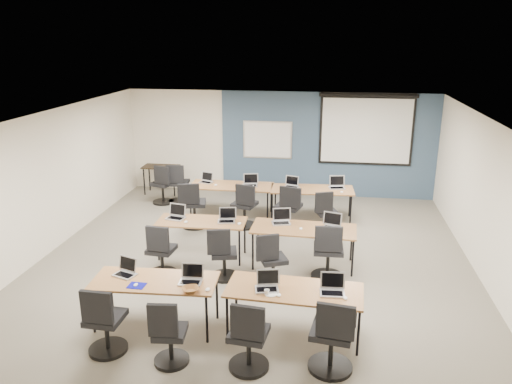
% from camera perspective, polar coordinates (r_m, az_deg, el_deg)
% --- Properties ---
extents(floor, '(8.00, 9.00, 0.02)m').
position_cam_1_polar(floor, '(9.30, -0.41, -8.37)').
color(floor, '#6B6354').
rests_on(floor, ground).
extents(ceiling, '(8.00, 9.00, 0.02)m').
position_cam_1_polar(ceiling, '(8.47, -0.44, 8.30)').
color(ceiling, white).
rests_on(ceiling, ground).
extents(wall_back, '(8.00, 0.04, 2.70)m').
position_cam_1_polar(wall_back, '(13.11, 2.66, 5.56)').
color(wall_back, beige).
rests_on(wall_back, ground).
extents(wall_front, '(8.00, 0.04, 2.70)m').
position_cam_1_polar(wall_front, '(4.81, -9.20, -16.91)').
color(wall_front, beige).
rests_on(wall_front, ground).
extents(wall_left, '(0.04, 9.00, 2.70)m').
position_cam_1_polar(wall_left, '(10.19, -23.24, 0.64)').
color(wall_left, beige).
rests_on(wall_left, ground).
extents(wall_right, '(0.04, 9.00, 2.70)m').
position_cam_1_polar(wall_right, '(9.10, 25.32, -1.54)').
color(wall_right, beige).
rests_on(wall_right, ground).
extents(blue_accent_panel, '(5.50, 0.04, 2.70)m').
position_cam_1_polar(blue_accent_panel, '(13.02, 8.15, 5.32)').
color(blue_accent_panel, '#3D5977').
rests_on(blue_accent_panel, wall_back).
extents(whiteboard, '(1.28, 0.03, 0.98)m').
position_cam_1_polar(whiteboard, '(13.05, 1.32, 5.97)').
color(whiteboard, silver).
rests_on(whiteboard, wall_back).
extents(projector_screen, '(2.40, 0.10, 1.82)m').
position_cam_1_polar(projector_screen, '(12.88, 12.51, 7.38)').
color(projector_screen, black).
rests_on(projector_screen, wall_back).
extents(training_table_front_left, '(1.77, 0.74, 0.73)m').
position_cam_1_polar(training_table_front_left, '(7.36, -11.49, -10.15)').
color(training_table_front_left, brown).
rests_on(training_table_front_left, floor).
extents(training_table_front_right, '(1.87, 0.78, 0.73)m').
position_cam_1_polar(training_table_front_right, '(7.00, 4.38, -11.33)').
color(training_table_front_right, '#A36E3B').
rests_on(training_table_front_right, floor).
extents(training_table_mid_left, '(1.66, 0.69, 0.73)m').
position_cam_1_polar(training_table_mid_left, '(9.43, -6.24, -3.57)').
color(training_table_mid_left, brown).
rests_on(training_table_mid_left, floor).
extents(training_table_mid_right, '(1.88, 0.78, 0.73)m').
position_cam_1_polar(training_table_mid_right, '(9.08, 5.47, -4.37)').
color(training_table_mid_right, brown).
rests_on(training_table_mid_right, floor).
extents(training_table_back_left, '(1.91, 0.80, 0.73)m').
position_cam_1_polar(training_table_back_left, '(11.60, -2.85, 0.60)').
color(training_table_back_left, '#A05D32').
rests_on(training_table_back_left, floor).
extents(training_table_back_right, '(1.86, 0.78, 0.73)m').
position_cam_1_polar(training_table_back_right, '(11.37, 6.42, 0.15)').
color(training_table_back_right, '#955626').
rests_on(training_table_back_right, floor).
extents(laptop_0, '(0.31, 0.26, 0.24)m').
position_cam_1_polar(laptop_0, '(7.57, -14.66, -8.67)').
color(laptop_0, silver).
rests_on(laptop_0, training_table_front_left).
extents(mouse_0, '(0.07, 0.10, 0.03)m').
position_cam_1_polar(mouse_0, '(7.24, -13.58, -10.28)').
color(mouse_0, white).
rests_on(mouse_0, training_table_front_left).
extents(task_chair_0, '(0.52, 0.52, 1.00)m').
position_cam_1_polar(task_chair_0, '(7.06, -16.95, -14.42)').
color(task_chair_0, black).
rests_on(task_chair_0, floor).
extents(laptop_1, '(0.31, 0.27, 0.24)m').
position_cam_1_polar(laptop_1, '(7.19, -7.42, -9.67)').
color(laptop_1, silver).
rests_on(laptop_1, training_table_front_left).
extents(mouse_1, '(0.07, 0.10, 0.03)m').
position_cam_1_polar(mouse_1, '(6.95, -5.55, -11.03)').
color(mouse_1, white).
rests_on(mouse_1, training_table_front_left).
extents(task_chair_1, '(0.46, 0.46, 0.95)m').
position_cam_1_polar(task_chair_1, '(6.67, -9.95, -16.13)').
color(task_chair_1, black).
rests_on(task_chair_1, floor).
extents(laptop_2, '(0.32, 0.27, 0.24)m').
position_cam_1_polar(laptop_2, '(6.95, 1.30, -10.51)').
color(laptop_2, '#B2B2B2').
rests_on(laptop_2, training_table_front_right).
extents(mouse_2, '(0.07, 0.10, 0.03)m').
position_cam_1_polar(mouse_2, '(6.80, 2.63, -11.69)').
color(mouse_2, white).
rests_on(mouse_2, training_table_front_right).
extents(task_chair_2, '(0.52, 0.52, 1.00)m').
position_cam_1_polar(task_chair_2, '(6.47, -0.86, -16.74)').
color(task_chair_2, black).
rests_on(task_chair_2, floor).
extents(laptop_3, '(0.33, 0.28, 0.25)m').
position_cam_1_polar(laptop_3, '(6.93, 8.72, -10.79)').
color(laptop_3, '#A0A1A9').
rests_on(laptop_3, training_table_front_right).
extents(mouse_3, '(0.08, 0.10, 0.03)m').
position_cam_1_polar(mouse_3, '(6.82, 10.18, -11.85)').
color(mouse_3, white).
rests_on(mouse_3, training_table_front_right).
extents(task_chair_3, '(0.57, 0.57, 1.04)m').
position_cam_1_polar(task_chair_3, '(6.51, 8.68, -16.51)').
color(task_chair_3, black).
rests_on(task_chair_3, floor).
extents(laptop_4, '(0.34, 0.29, 0.26)m').
position_cam_1_polar(laptop_4, '(9.61, -9.10, -2.58)').
color(laptop_4, '#B1B1B6').
rests_on(laptop_4, training_table_mid_left).
extents(mouse_4, '(0.08, 0.11, 0.04)m').
position_cam_1_polar(mouse_4, '(9.36, -8.02, -3.40)').
color(mouse_4, white).
rests_on(mouse_4, training_table_mid_left).
extents(task_chair_4, '(0.50, 0.50, 0.98)m').
position_cam_1_polar(task_chair_4, '(8.90, -10.81, -7.04)').
color(task_chair_4, black).
rests_on(task_chair_4, floor).
extents(laptop_5, '(0.32, 0.27, 0.24)m').
position_cam_1_polar(laptop_5, '(9.34, -3.35, -2.99)').
color(laptop_5, silver).
rests_on(laptop_5, training_table_mid_left).
extents(mouse_5, '(0.09, 0.12, 0.04)m').
position_cam_1_polar(mouse_5, '(9.19, -1.91, -3.63)').
color(mouse_5, white).
rests_on(mouse_5, training_table_mid_left).
extents(task_chair_5, '(0.49, 0.49, 0.97)m').
position_cam_1_polar(task_chair_5, '(8.66, -3.80, -7.52)').
color(task_chair_5, black).
rests_on(task_chair_5, floor).
extents(laptop_6, '(0.34, 0.29, 0.26)m').
position_cam_1_polar(laptop_6, '(9.26, 2.92, -3.15)').
color(laptop_6, '#B3B4BC').
rests_on(laptop_6, training_table_mid_right).
extents(mouse_6, '(0.09, 0.11, 0.03)m').
position_cam_1_polar(mouse_6, '(9.00, 5.16, -4.19)').
color(mouse_6, white).
rests_on(mouse_6, training_table_mid_right).
extents(task_chair_6, '(0.50, 0.47, 0.96)m').
position_cam_1_polar(task_chair_6, '(8.45, 1.80, -8.18)').
color(task_chair_6, black).
rests_on(task_chair_6, floor).
extents(laptop_7, '(0.34, 0.29, 0.26)m').
position_cam_1_polar(laptop_7, '(9.12, 8.71, -3.67)').
color(laptop_7, silver).
rests_on(laptop_7, training_table_mid_right).
extents(mouse_7, '(0.09, 0.11, 0.04)m').
position_cam_1_polar(mouse_7, '(9.06, 9.70, -4.21)').
color(mouse_7, white).
rests_on(mouse_7, training_table_mid_right).
extents(task_chair_7, '(0.57, 0.57, 1.04)m').
position_cam_1_polar(task_chair_7, '(8.71, 8.23, -7.26)').
color(task_chair_7, black).
rests_on(task_chair_7, floor).
extents(laptop_8, '(0.30, 0.26, 0.23)m').
position_cam_1_polar(laptop_8, '(11.84, -5.68, 1.39)').
color(laptop_8, silver).
rests_on(laptop_8, training_table_back_left).
extents(mouse_8, '(0.07, 0.10, 0.04)m').
position_cam_1_polar(mouse_8, '(11.57, -4.62, 0.80)').
color(mouse_8, white).
rests_on(mouse_8, training_table_back_left).
extents(task_chair_8, '(0.57, 0.57, 1.04)m').
position_cam_1_polar(task_chair_8, '(10.99, -7.20, -1.89)').
color(task_chair_8, black).
rests_on(task_chair_8, floor).
extents(laptop_9, '(0.34, 0.29, 0.26)m').
position_cam_1_polar(laptop_9, '(11.53, -0.66, 1.07)').
color(laptop_9, '#AAAAAA').
rests_on(laptop_9, training_table_back_left).
extents(mouse_9, '(0.09, 0.11, 0.03)m').
position_cam_1_polar(mouse_9, '(11.45, -0.31, 0.67)').
color(mouse_9, white).
rests_on(mouse_9, training_table_back_left).
extents(task_chair_9, '(0.55, 0.54, 1.02)m').
position_cam_1_polar(task_chair_9, '(10.90, -1.30, -1.98)').
color(task_chair_9, black).
rests_on(task_chair_9, floor).
extents(laptop_10, '(0.32, 0.27, 0.24)m').
position_cam_1_polar(laptop_10, '(11.45, 4.10, 0.88)').
color(laptop_10, '#AFAFB3').
rests_on(laptop_10, training_table_back_right).
extents(mouse_10, '(0.08, 0.11, 0.03)m').
position_cam_1_polar(mouse_10, '(11.25, 4.96, 0.30)').
color(mouse_10, white).
rests_on(mouse_10, training_table_back_right).
extents(task_chair_10, '(0.58, 0.57, 1.05)m').
position_cam_1_polar(task_chair_10, '(10.70, 3.73, -2.31)').
color(task_chair_10, black).
rests_on(task_chair_10, floor).
extents(laptop_11, '(0.35, 0.30, 0.26)m').
position_cam_1_polar(laptop_11, '(11.51, 9.23, 0.80)').
color(laptop_11, silver).
rests_on(laptop_11, training_table_back_right).
extents(mouse_11, '(0.09, 0.11, 0.03)m').
position_cam_1_polar(mouse_11, '(11.19, 9.78, 0.01)').
color(mouse_11, white).
rests_on(mouse_11, training_table_back_right).
extents(task_chair_11, '(0.49, 0.47, 0.96)m').
position_cam_1_polar(task_chair_11, '(10.69, 7.98, -2.72)').
color(task_chair_11, black).
rests_on(task_chair_11, floor).
extents(blue_mousepad, '(0.24, 0.20, 0.01)m').
position_cam_1_polar(blue_mousepad, '(7.23, -13.48, -10.36)').
color(blue_mousepad, '#060788').
rests_on(blue_mousepad, training_table_front_left).
extents(snack_bowl, '(0.30, 0.30, 0.06)m').
position_cam_1_polar(snack_bowl, '(6.95, -7.49, -10.99)').
color(snack_bowl, brown).
rests_on(snack_bowl, training_table_front_left).
extents(snack_plate, '(0.19, 0.19, 0.01)m').
position_cam_1_polar(snack_plate, '(6.83, 1.72, -11.57)').
color(snack_plate, white).
rests_on(snack_plate, training_table_front_right).
extents(coffee_cup, '(0.06, 0.06, 0.05)m').
position_cam_1_polar(coffee_cup, '(6.80, 1.25, -11.43)').
color(coffee_cup, white).
rests_on(coffee_cup, snack_plate).
extents(utility_table, '(0.94, 0.52, 0.75)m').
position_cam_1_polar(utility_table, '(13.45, -10.82, 2.55)').
color(utility_table, black).
rests_on(utility_table, floor).
extents(spare_chair_a, '(0.54, 0.54, 1.02)m').
position_cam_1_polar(spare_chair_a, '(12.65, -8.90, 0.59)').
color(spare_chair_a, black).
rests_on(spare_chair_a, floor).
extents(spare_chair_b, '(0.55, 0.53, 1.01)m').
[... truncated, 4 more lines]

